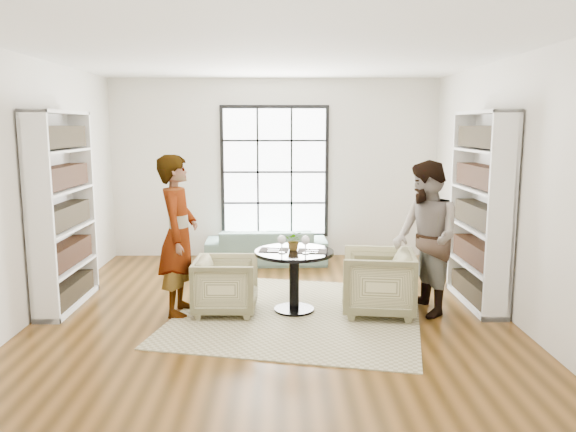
{
  "coord_description": "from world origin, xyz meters",
  "views": [
    {
      "loc": [
        0.1,
        -6.5,
        2.22
      ],
      "look_at": [
        0.19,
        0.4,
        1.11
      ],
      "focal_mm": 35.0,
      "sensor_mm": 36.0,
      "label": 1
    }
  ],
  "objects_px": {
    "pedestal_table": "(294,268)",
    "sofa": "(267,246)",
    "wine_glass_left": "(282,240)",
    "person_left": "(178,235)",
    "armchair_left": "(226,285)",
    "armchair_right": "(378,282)",
    "wine_glass_right": "(306,241)",
    "flower_centerpiece": "(294,240)",
    "person_right": "(426,238)"
  },
  "relations": [
    {
      "from": "sofa",
      "to": "person_left",
      "type": "xyz_separation_m",
      "value": [
        -0.97,
        -2.47,
        0.66
      ]
    },
    {
      "from": "person_left",
      "to": "person_right",
      "type": "distance_m",
      "value": 2.91
    },
    {
      "from": "armchair_left",
      "to": "armchair_right",
      "type": "height_order",
      "value": "armchair_right"
    },
    {
      "from": "sofa",
      "to": "wine_glass_left",
      "type": "height_order",
      "value": "wine_glass_left"
    },
    {
      "from": "person_left",
      "to": "wine_glass_left",
      "type": "relative_size",
      "value": 8.95
    },
    {
      "from": "armchair_right",
      "to": "flower_centerpiece",
      "type": "bearing_deg",
      "value": -90.06
    },
    {
      "from": "armchair_left",
      "to": "person_right",
      "type": "bearing_deg",
      "value": -90.06
    },
    {
      "from": "armchair_right",
      "to": "flower_centerpiece",
      "type": "distance_m",
      "value": 1.11
    },
    {
      "from": "wine_glass_right",
      "to": "flower_centerpiece",
      "type": "xyz_separation_m",
      "value": [
        -0.13,
        0.2,
        -0.04
      ]
    },
    {
      "from": "pedestal_table",
      "to": "flower_centerpiece",
      "type": "distance_m",
      "value": 0.32
    },
    {
      "from": "person_right",
      "to": "sofa",
      "type": "bearing_deg",
      "value": -153.75
    },
    {
      "from": "armchair_left",
      "to": "person_left",
      "type": "height_order",
      "value": "person_left"
    },
    {
      "from": "wine_glass_right",
      "to": "flower_centerpiece",
      "type": "height_order",
      "value": "flower_centerpiece"
    },
    {
      "from": "armchair_left",
      "to": "flower_centerpiece",
      "type": "xyz_separation_m",
      "value": [
        0.81,
        0.08,
        0.53
      ]
    },
    {
      "from": "pedestal_table",
      "to": "sofa",
      "type": "bearing_deg",
      "value": 99.12
    },
    {
      "from": "flower_centerpiece",
      "to": "person_left",
      "type": "bearing_deg",
      "value": -176.53
    },
    {
      "from": "pedestal_table",
      "to": "armchair_right",
      "type": "xyz_separation_m",
      "value": [
        0.99,
        -0.09,
        -0.16
      ]
    },
    {
      "from": "armchair_left",
      "to": "wine_glass_left",
      "type": "bearing_deg",
      "value": -96.26
    },
    {
      "from": "sofa",
      "to": "armchair_right",
      "type": "distance_m",
      "value": 2.88
    },
    {
      "from": "armchair_left",
      "to": "wine_glass_right",
      "type": "xyz_separation_m",
      "value": [
        0.94,
        -0.12,
        0.57
      ]
    },
    {
      "from": "armchair_left",
      "to": "flower_centerpiece",
      "type": "bearing_deg",
      "value": -82.97
    },
    {
      "from": "sofa",
      "to": "wine_glass_right",
      "type": "xyz_separation_m",
      "value": [
        0.52,
        -2.59,
        0.62
      ]
    },
    {
      "from": "pedestal_table",
      "to": "person_right",
      "type": "xyz_separation_m",
      "value": [
        1.54,
        -0.09,
        0.37
      ]
    },
    {
      "from": "pedestal_table",
      "to": "armchair_left",
      "type": "height_order",
      "value": "pedestal_table"
    },
    {
      "from": "person_right",
      "to": "flower_centerpiece",
      "type": "height_order",
      "value": "person_right"
    },
    {
      "from": "armchair_left",
      "to": "wine_glass_left",
      "type": "xyz_separation_m",
      "value": [
        0.67,
        -0.09,
        0.56
      ]
    },
    {
      "from": "sofa",
      "to": "armchair_right",
      "type": "height_order",
      "value": "armchair_right"
    },
    {
      "from": "flower_centerpiece",
      "to": "armchair_right",
      "type": "bearing_deg",
      "value": -7.79
    },
    {
      "from": "sofa",
      "to": "flower_centerpiece",
      "type": "height_order",
      "value": "flower_centerpiece"
    },
    {
      "from": "person_left",
      "to": "sofa",
      "type": "bearing_deg",
      "value": -18.98
    },
    {
      "from": "wine_glass_left",
      "to": "person_left",
      "type": "bearing_deg",
      "value": 175.88
    },
    {
      "from": "wine_glass_left",
      "to": "armchair_right",
      "type": "bearing_deg",
      "value": 1.73
    },
    {
      "from": "wine_glass_right",
      "to": "wine_glass_left",
      "type": "bearing_deg",
      "value": 172.95
    },
    {
      "from": "person_right",
      "to": "wine_glass_left",
      "type": "bearing_deg",
      "value": -100.02
    },
    {
      "from": "pedestal_table",
      "to": "wine_glass_left",
      "type": "distance_m",
      "value": 0.41
    },
    {
      "from": "armchair_right",
      "to": "flower_centerpiece",
      "type": "relative_size",
      "value": 3.67
    },
    {
      "from": "person_right",
      "to": "pedestal_table",
      "type": "bearing_deg",
      "value": -104.45
    },
    {
      "from": "wine_glass_left",
      "to": "wine_glass_right",
      "type": "height_order",
      "value": "wine_glass_right"
    },
    {
      "from": "wine_glass_left",
      "to": "flower_centerpiece",
      "type": "xyz_separation_m",
      "value": [
        0.15,
        0.17,
        -0.04
      ]
    },
    {
      "from": "sofa",
      "to": "armchair_left",
      "type": "distance_m",
      "value": 2.51
    },
    {
      "from": "sofa",
      "to": "person_right",
      "type": "height_order",
      "value": "person_right"
    },
    {
      "from": "person_left",
      "to": "wine_glass_right",
      "type": "relative_size",
      "value": 8.8
    },
    {
      "from": "wine_glass_right",
      "to": "flower_centerpiece",
      "type": "bearing_deg",
      "value": 121.88
    },
    {
      "from": "wine_glass_left",
      "to": "person_right",
      "type": "bearing_deg",
      "value": 1.17
    },
    {
      "from": "armchair_right",
      "to": "wine_glass_right",
      "type": "bearing_deg",
      "value": -77.75
    },
    {
      "from": "sofa",
      "to": "armchair_left",
      "type": "bearing_deg",
      "value": 78.63
    },
    {
      "from": "armchair_right",
      "to": "person_left",
      "type": "height_order",
      "value": "person_left"
    },
    {
      "from": "armchair_right",
      "to": "flower_centerpiece",
      "type": "height_order",
      "value": "flower_centerpiece"
    },
    {
      "from": "armchair_right",
      "to": "person_right",
      "type": "relative_size",
      "value": 0.46
    },
    {
      "from": "armchair_left",
      "to": "armchair_right",
      "type": "bearing_deg",
      "value": -90.45
    }
  ]
}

